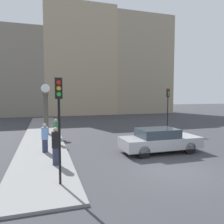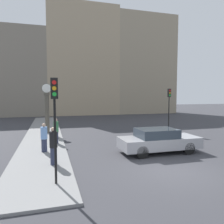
% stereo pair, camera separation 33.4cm
% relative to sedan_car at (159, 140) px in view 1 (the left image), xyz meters
% --- Properties ---
extents(ground_plane, '(120.00, 120.00, 0.00)m').
position_rel_sedan_car_xyz_m(ground_plane, '(-0.87, -3.01, -0.73)').
color(ground_plane, '#38383D').
extents(sidewalk_corner, '(2.89, 26.70, 0.11)m').
position_rel_sedan_car_xyz_m(sidewalk_corner, '(-6.66, 8.34, -0.68)').
color(sidewalk_corner, gray).
rests_on(sidewalk_corner, ground_plane).
extents(building_row, '(34.90, 5.00, 18.39)m').
position_rel_sedan_car_xyz_m(building_row, '(0.04, 26.71, 7.73)').
color(building_row, gray).
rests_on(building_row, ground_plane).
extents(sedan_car, '(4.70, 1.87, 1.43)m').
position_rel_sedan_car_xyz_m(sedan_car, '(0.00, 0.00, 0.00)').
color(sedan_car, '#9E9EA3').
rests_on(sedan_car, ground_plane).
extents(traffic_light_near, '(0.26, 0.24, 3.92)m').
position_rel_sedan_car_xyz_m(traffic_light_near, '(-5.96, -3.24, 2.17)').
color(traffic_light_near, black).
rests_on(traffic_light_near, sidewalk_corner).
extents(traffic_light_far, '(0.26, 0.24, 3.97)m').
position_rel_sedan_car_xyz_m(traffic_light_far, '(4.23, 6.04, 2.10)').
color(traffic_light_far, black).
rests_on(traffic_light_far, ground_plane).
extents(street_clock, '(0.82, 0.48, 4.28)m').
position_rel_sedan_car_xyz_m(street_clock, '(-6.35, 8.14, 1.40)').
color(street_clock, '#4C473D').
rests_on(street_clock, sidewalk_corner).
extents(pedestrian_green_hoodie, '(0.34, 0.34, 1.71)m').
position_rel_sedan_car_xyz_m(pedestrian_green_hoodie, '(-5.75, 3.73, 0.23)').
color(pedestrian_green_hoodie, '#2D334C').
rests_on(pedestrian_green_hoodie, sidewalk_corner).
extents(pedestrian_black_jacket, '(0.37, 0.37, 1.79)m').
position_rel_sedan_car_xyz_m(pedestrian_black_jacket, '(-6.00, -0.90, 0.27)').
color(pedestrian_black_jacket, '#2D334C').
rests_on(pedestrian_black_jacket, sidewalk_corner).
extents(pedestrian_blue_stripe, '(0.38, 0.38, 1.67)m').
position_rel_sedan_car_xyz_m(pedestrian_blue_stripe, '(-6.48, 1.67, 0.20)').
color(pedestrian_blue_stripe, '#2D334C').
rests_on(pedestrian_blue_stripe, sidewalk_corner).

